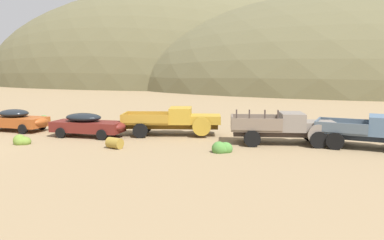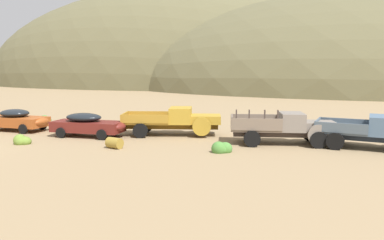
{
  "view_description": "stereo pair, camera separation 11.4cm",
  "coord_description": "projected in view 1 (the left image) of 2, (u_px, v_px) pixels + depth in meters",
  "views": [
    {
      "loc": [
        17.98,
        -14.43,
        4.46
      ],
      "look_at": [
        11.79,
        7.77,
        1.24
      ],
      "focal_mm": 34.31,
      "sensor_mm": 36.0,
      "label": 1
    },
    {
      "loc": [
        18.09,
        -14.39,
        4.46
      ],
      "look_at": [
        11.79,
        7.77,
        1.24
      ],
      "focal_mm": 34.31,
      "sensor_mm": 36.0,
      "label": 2
    }
  ],
  "objects": [
    {
      "name": "oil_drum_tipped",
      "position": [
        115.0,
        143.0,
        20.69
      ],
      "size": [
        1.0,
        0.83,
        0.62
      ],
      "color": "olive",
      "rests_on": "ground"
    },
    {
      "name": "bush_front_left",
      "position": [
        222.0,
        149.0,
        19.73
      ],
      "size": [
        1.1,
        0.93,
        0.78
      ],
      "color": "#4C8438",
      "rests_on": "ground"
    },
    {
      "name": "truck_chalk_blue",
      "position": [
        380.0,
        132.0,
        20.35
      ],
      "size": [
        6.08,
        3.32,
        1.89
      ],
      "rotation": [
        0.0,
        0.0,
        -0.18
      ],
      "color": "#262D39",
      "rests_on": "ground"
    },
    {
      "name": "hill_far_left",
      "position": [
        371.0,
        89.0,
        81.98
      ],
      "size": [
        114.24,
        69.14,
        42.84
      ],
      "primitive_type": "ellipsoid",
      "color": "brown",
      "rests_on": "ground"
    },
    {
      "name": "bush_near_barrel",
      "position": [
        95.0,
        127.0,
        27.03
      ],
      "size": [
        1.21,
        1.03,
        0.88
      ],
      "color": "#3D702D",
      "rests_on": "ground"
    },
    {
      "name": "hill_center",
      "position": [
        168.0,
        85.0,
        100.57
      ],
      "size": [
        111.51,
        53.51,
        51.38
      ],
      "primitive_type": "ellipsoid",
      "color": "brown",
      "rests_on": "ground"
    },
    {
      "name": "truck_mustard",
      "position": [
        179.0,
        120.0,
        24.73
      ],
      "size": [
        6.82,
        3.59,
        1.89
      ],
      "rotation": [
        0.0,
        0.0,
        0.24
      ],
      "color": "#593D12",
      "rests_on": "ground"
    },
    {
      "name": "car_oxide_orange",
      "position": [
        19.0,
        120.0,
        26.46
      ],
      "size": [
        4.58,
        2.22,
        1.57
      ],
      "rotation": [
        0.0,
        0.0,
        -0.04
      ],
      "color": "#A34C1E",
      "rests_on": "ground"
    },
    {
      "name": "bush_between_trucks",
      "position": [
        21.0,
        141.0,
        21.84
      ],
      "size": [
        1.05,
        0.82,
        0.77
      ],
      "color": "olive",
      "rests_on": "ground"
    },
    {
      "name": "car_oxblood",
      "position": [
        90.0,
        125.0,
        24.19
      ],
      "size": [
        5.04,
        2.05,
        1.57
      ],
      "rotation": [
        0.0,
        0.0,
        0.03
      ],
      "color": "maroon",
      "rests_on": "ground"
    },
    {
      "name": "bush_back_edge",
      "position": [
        44.0,
        120.0,
        30.81
      ],
      "size": [
        1.06,
        0.78,
        0.76
      ],
      "color": "#4C8438",
      "rests_on": "ground"
    },
    {
      "name": "truck_primer_gray",
      "position": [
        290.0,
        128.0,
        21.8
      ],
      "size": [
        6.32,
        3.16,
        2.16
      ],
      "rotation": [
        0.0,
        0.0,
        0.18
      ],
      "color": "#3D322D",
      "rests_on": "ground"
    }
  ]
}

